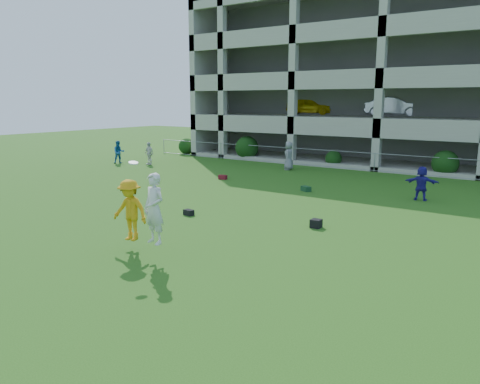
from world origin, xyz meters
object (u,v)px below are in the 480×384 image
Objects in this scene: bystander_b at (149,153)px; frisbee_contest at (137,210)px; crate_d at (316,223)px; bystander_c at (289,156)px; parking_garage at (417,78)px; bystander_a at (119,152)px; bystander_d at (421,183)px.

bystander_b is 19.41m from frisbee_contest.
crate_d is 0.14× the size of frisbee_contest.
bystander_b is at bearing -90.49° from bystander_c.
parking_garage is at bearing 135.77° from bystander_c.
bystander_a is 1.02× the size of bystander_b.
parking_garage reaches higher than bystander_c.
bystander_c is (9.16, 3.35, 0.13)m from bystander_b.
bystander_a is at bearing -136.89° from parking_garage.
crate_d is at bearing 65.74° from bystander_d.
bystander_c is at bearing 104.65° from frisbee_contest.
bystander_c is at bearing 29.77° from bystander_b.
bystander_a is at bearing -11.24° from bystander_d.
bystander_d is 0.05× the size of parking_garage.
frisbee_contest is at bearing -5.95° from bystander_c.
frisbee_contest is 28.53m from parking_garage.
bystander_c is at bearing 122.93° from crate_d.
bystander_c is 5.19× the size of crate_d.
frisbee_contest is (4.48, -17.15, 0.39)m from bystander_c.
bystander_d is 4.40× the size of crate_d.
bystander_c is at bearing -37.13° from bystander_a.
bystander_d is at bearing 75.10° from crate_d.
bystander_c is 0.74× the size of frisbee_contest.
bystander_a is 20.75m from bystander_d.
crate_d is 6.38m from frisbee_contest.
bystander_a is at bearing -90.58° from bystander_c.
bystander_b reaches higher than crate_d.
bystander_d is 7.13m from crate_d.
bystander_c reaches higher than bystander_d.
bystander_d is (18.55, -1.46, -0.01)m from bystander_b.
frisbee_contest reaches higher than bystander_c.
bystander_b is at bearing 134.68° from frisbee_contest.
bystander_c is (11.35, 4.14, 0.11)m from bystander_a.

